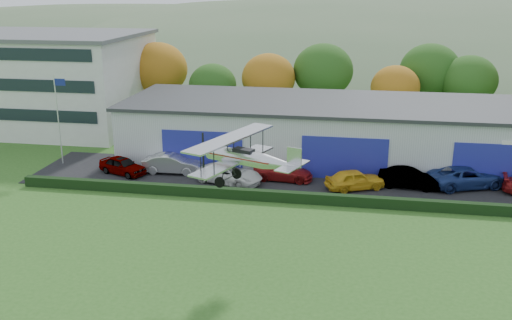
% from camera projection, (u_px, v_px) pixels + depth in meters
% --- Properties ---
extents(apron, '(48.00, 9.00, 0.05)m').
position_uv_depth(apron, '(318.00, 182.00, 45.82)').
color(apron, black).
rests_on(apron, ground).
extents(hedge, '(46.00, 0.60, 0.80)m').
position_uv_depth(hedge, '(314.00, 198.00, 41.19)').
color(hedge, black).
rests_on(hedge, ground).
extents(hangar, '(40.60, 12.60, 5.30)m').
position_uv_depth(hangar, '(346.00, 130.00, 51.27)').
color(hangar, '#B2B7BC').
rests_on(hangar, ground).
extents(office_block, '(20.60, 15.60, 10.40)m').
position_uv_depth(office_block, '(49.00, 80.00, 62.43)').
color(office_block, silver).
rests_on(office_block, ground).
extents(flagpole, '(1.05, 0.10, 8.00)m').
position_uv_depth(flagpole, '(59.00, 112.00, 49.03)').
color(flagpole, silver).
rests_on(flagpole, ground).
extents(tree_belt, '(75.70, 13.22, 10.12)m').
position_uv_depth(tree_belt, '(312.00, 76.00, 62.94)').
color(tree_belt, '#3D2614').
rests_on(tree_belt, ground).
extents(distant_hills, '(430.00, 196.00, 56.00)m').
position_uv_depth(distant_hills, '(318.00, 87.00, 162.81)').
color(distant_hills, '#4C6642').
rests_on(distant_hills, ground).
extents(car_0, '(4.69, 3.30, 1.48)m').
position_uv_depth(car_0, '(122.00, 165.00, 47.41)').
color(car_0, gray).
rests_on(car_0, apron).
extents(car_1, '(5.06, 1.94, 1.65)m').
position_uv_depth(car_1, '(172.00, 163.00, 47.67)').
color(car_1, silver).
rests_on(car_1, apron).
extents(car_2, '(5.95, 4.15, 1.51)m').
position_uv_depth(car_2, '(230.00, 174.00, 45.23)').
color(car_2, silver).
rests_on(car_2, apron).
extents(car_3, '(5.09, 2.37, 1.44)m').
position_uv_depth(car_3, '(283.00, 171.00, 45.97)').
color(car_3, maroon).
rests_on(car_3, apron).
extents(car_4, '(5.01, 3.65, 1.58)m').
position_uv_depth(car_4, '(355.00, 179.00, 43.87)').
color(car_4, gold).
rests_on(car_4, apron).
extents(car_5, '(4.91, 2.22, 1.56)m').
position_uv_depth(car_5, '(409.00, 178.00, 44.17)').
color(car_5, gray).
rests_on(car_5, apron).
extents(car_6, '(6.63, 4.74, 1.68)m').
position_uv_depth(car_6, '(467.00, 177.00, 44.32)').
color(car_6, navy).
rests_on(car_6, apron).
extents(biplane, '(6.18, 6.94, 2.63)m').
position_uv_depth(biplane, '(245.00, 156.00, 29.74)').
color(biplane, silver).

